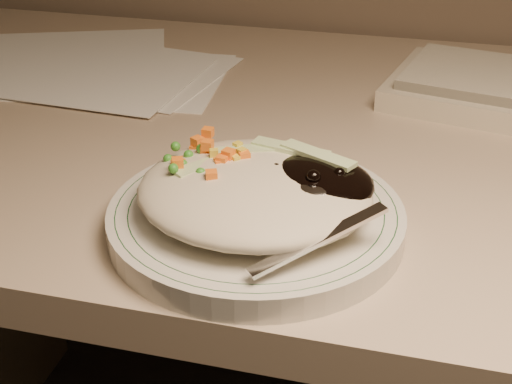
# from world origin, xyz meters

# --- Properties ---
(desk) EXTENTS (1.40, 0.70, 0.74)m
(desk) POSITION_xyz_m (0.00, 1.38, 0.54)
(desk) COLOR tan
(desk) RESTS_ON ground
(plate) EXTENTS (0.25, 0.25, 0.02)m
(plate) POSITION_xyz_m (-0.09, 1.15, 0.75)
(plate) COLOR silver
(plate) RESTS_ON desk
(plate_rim) EXTENTS (0.23, 0.23, 0.00)m
(plate_rim) POSITION_xyz_m (-0.09, 1.15, 0.76)
(plate_rim) COLOR #144723
(plate_rim) RESTS_ON plate
(meal) EXTENTS (0.21, 0.19, 0.05)m
(meal) POSITION_xyz_m (-0.09, 1.15, 0.78)
(meal) COLOR beige
(meal) RESTS_ON plate
(papers) EXTENTS (0.44, 0.33, 0.00)m
(papers) POSITION_xyz_m (-0.41, 1.49, 0.74)
(papers) COLOR white
(papers) RESTS_ON desk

